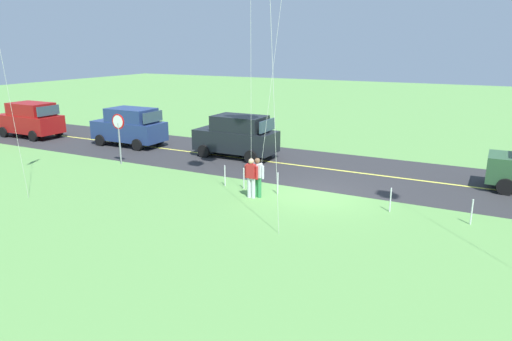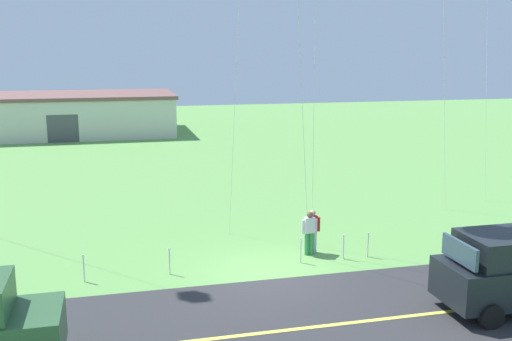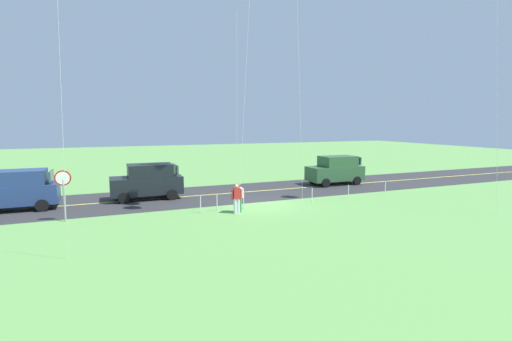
{
  "view_description": "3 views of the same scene",
  "coord_description": "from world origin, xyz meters",
  "px_view_note": "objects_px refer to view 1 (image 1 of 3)",
  "views": [
    {
      "loc": [
        -6.22,
        17.17,
        5.89
      ],
      "look_at": [
        1.12,
        3.09,
        1.6
      ],
      "focal_mm": 32.85,
      "sensor_mm": 36.0,
      "label": 1
    },
    {
      "loc": [
        -4.72,
        -17.71,
        7.21
      ],
      "look_at": [
        0.66,
        4.24,
        2.59
      ],
      "focal_mm": 41.44,
      "sensor_mm": 36.0,
      "label": 2
    },
    {
      "loc": [
        8.61,
        20.11,
        4.88
      ],
      "look_at": [
        1.58,
        3.07,
        2.49
      ],
      "focal_mm": 26.08,
      "sensor_mm": 36.0,
      "label": 3
    }
  ],
  "objects_px": {
    "car_suv_foreground": "(237,136)",
    "person_adult_companion": "(251,177)",
    "car_parked_east_far": "(30,119)",
    "stop_sign": "(119,129)",
    "car_parked_east_near": "(130,126)",
    "person_adult_near": "(257,176)"
  },
  "relations": [
    {
      "from": "car_suv_foreground",
      "to": "stop_sign",
      "type": "distance_m",
      "value": 6.08
    },
    {
      "from": "car_suv_foreground",
      "to": "car_parked_east_far",
      "type": "height_order",
      "value": "same"
    },
    {
      "from": "car_suv_foreground",
      "to": "person_adult_companion",
      "type": "xyz_separation_m",
      "value": [
        -3.98,
        5.82,
        -0.29
      ]
    },
    {
      "from": "person_adult_near",
      "to": "stop_sign",
      "type": "bearing_deg",
      "value": -38.14
    },
    {
      "from": "stop_sign",
      "to": "person_adult_near",
      "type": "relative_size",
      "value": 1.6
    },
    {
      "from": "stop_sign",
      "to": "person_adult_companion",
      "type": "distance_m",
      "value": 8.63
    },
    {
      "from": "car_parked_east_near",
      "to": "person_adult_companion",
      "type": "height_order",
      "value": "car_parked_east_near"
    },
    {
      "from": "car_parked_east_near",
      "to": "person_adult_near",
      "type": "xyz_separation_m",
      "value": [
        -11.3,
        5.25,
        -0.29
      ]
    },
    {
      "from": "car_suv_foreground",
      "to": "stop_sign",
      "type": "xyz_separation_m",
      "value": [
        4.43,
        4.12,
        0.65
      ]
    },
    {
      "from": "car_parked_east_near",
      "to": "person_adult_companion",
      "type": "bearing_deg",
      "value": 153.96
    },
    {
      "from": "car_parked_east_far",
      "to": "person_adult_companion",
      "type": "xyz_separation_m",
      "value": [
        -18.7,
        4.48,
        -0.29
      ]
    },
    {
      "from": "car_suv_foreground",
      "to": "person_adult_near",
      "type": "bearing_deg",
      "value": 126.38
    },
    {
      "from": "car_suv_foreground",
      "to": "car_parked_east_near",
      "type": "relative_size",
      "value": 1.0
    },
    {
      "from": "car_parked_east_far",
      "to": "stop_sign",
      "type": "xyz_separation_m",
      "value": [
        -10.29,
        2.77,
        0.65
      ]
    },
    {
      "from": "car_parked_east_far",
      "to": "person_adult_companion",
      "type": "bearing_deg",
      "value": 166.54
    },
    {
      "from": "car_suv_foreground",
      "to": "car_parked_east_near",
      "type": "bearing_deg",
      "value": 3.09
    },
    {
      "from": "car_parked_east_near",
      "to": "car_parked_east_far",
      "type": "xyz_separation_m",
      "value": [
        7.58,
        0.96,
        0.0
      ]
    },
    {
      "from": "car_suv_foreground",
      "to": "stop_sign",
      "type": "height_order",
      "value": "stop_sign"
    },
    {
      "from": "car_suv_foreground",
      "to": "car_parked_east_near",
      "type": "height_order",
      "value": "same"
    },
    {
      "from": "person_adult_near",
      "to": "car_parked_east_far",
      "type": "bearing_deg",
      "value": -40.89
    },
    {
      "from": "car_parked_east_near",
      "to": "stop_sign",
      "type": "relative_size",
      "value": 1.72
    },
    {
      "from": "car_suv_foreground",
      "to": "car_parked_east_far",
      "type": "xyz_separation_m",
      "value": [
        14.72,
        1.34,
        0.0
      ]
    }
  ]
}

